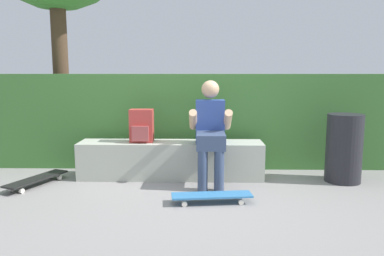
{
  "coord_description": "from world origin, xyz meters",
  "views": [
    {
      "loc": [
        0.36,
        -4.1,
        1.29
      ],
      "look_at": [
        0.26,
        0.41,
        0.62
      ],
      "focal_mm": 35.08,
      "sensor_mm": 36.0,
      "label": 1
    }
  ],
  "objects_px": {
    "person_skater": "(210,128)",
    "trash_bin": "(344,148)",
    "backpack_on_bench": "(142,126)",
    "bench_main": "(171,160)",
    "skateboard_near_person": "(212,196)",
    "skateboard_beside_bench": "(37,179)"
  },
  "relations": [
    {
      "from": "bench_main",
      "to": "trash_bin",
      "type": "xyz_separation_m",
      "value": [
        2.06,
        -0.12,
        0.18
      ]
    },
    {
      "from": "bench_main",
      "to": "trash_bin",
      "type": "height_order",
      "value": "trash_bin"
    },
    {
      "from": "skateboard_near_person",
      "to": "backpack_on_bench",
      "type": "height_order",
      "value": "backpack_on_bench"
    },
    {
      "from": "skateboard_beside_bench",
      "to": "trash_bin",
      "type": "bearing_deg",
      "value": 3.91
    },
    {
      "from": "backpack_on_bench",
      "to": "trash_bin",
      "type": "distance_m",
      "value": 2.43
    },
    {
      "from": "person_skater",
      "to": "skateboard_near_person",
      "type": "height_order",
      "value": "person_skater"
    },
    {
      "from": "skateboard_near_person",
      "to": "backpack_on_bench",
      "type": "xyz_separation_m",
      "value": [
        -0.83,
        0.9,
        0.57
      ]
    },
    {
      "from": "bench_main",
      "to": "skateboard_near_person",
      "type": "relative_size",
      "value": 2.74
    },
    {
      "from": "bench_main",
      "to": "skateboard_beside_bench",
      "type": "height_order",
      "value": "bench_main"
    },
    {
      "from": "skateboard_beside_bench",
      "to": "backpack_on_bench",
      "type": "distance_m",
      "value": 1.35
    },
    {
      "from": "trash_bin",
      "to": "skateboard_beside_bench",
      "type": "bearing_deg",
      "value": -176.09
    },
    {
      "from": "skateboard_beside_bench",
      "to": "backpack_on_bench",
      "type": "bearing_deg",
      "value": 17.04
    },
    {
      "from": "skateboard_near_person",
      "to": "trash_bin",
      "type": "bearing_deg",
      "value": 26.49
    },
    {
      "from": "bench_main",
      "to": "person_skater",
      "type": "distance_m",
      "value": 0.67
    },
    {
      "from": "person_skater",
      "to": "backpack_on_bench",
      "type": "height_order",
      "value": "person_skater"
    },
    {
      "from": "person_skater",
      "to": "skateboard_near_person",
      "type": "xyz_separation_m",
      "value": [
        -0.0,
        -0.7,
        -0.57
      ]
    },
    {
      "from": "skateboard_near_person",
      "to": "trash_bin",
      "type": "relative_size",
      "value": 1.01
    },
    {
      "from": "person_skater",
      "to": "skateboard_beside_bench",
      "type": "xyz_separation_m",
      "value": [
        -2.0,
        -0.16,
        -0.57
      ]
    },
    {
      "from": "bench_main",
      "to": "trash_bin",
      "type": "bearing_deg",
      "value": -3.41
    },
    {
      "from": "skateboard_near_person",
      "to": "skateboard_beside_bench",
      "type": "xyz_separation_m",
      "value": [
        -2.0,
        0.55,
        0.0
      ]
    },
    {
      "from": "person_skater",
      "to": "skateboard_near_person",
      "type": "relative_size",
      "value": 1.47
    },
    {
      "from": "person_skater",
      "to": "trash_bin",
      "type": "bearing_deg",
      "value": 3.1
    }
  ]
}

